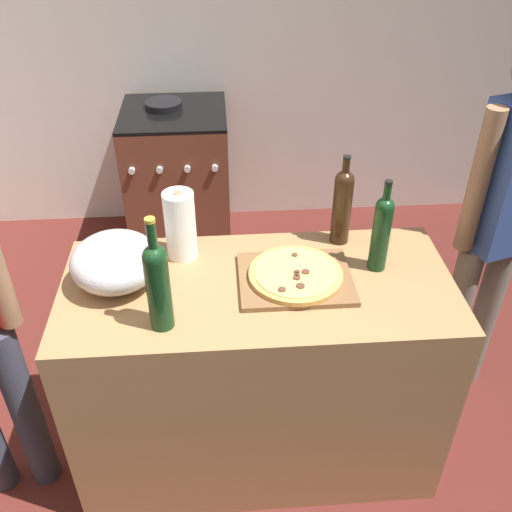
{
  "coord_description": "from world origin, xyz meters",
  "views": [
    {
      "loc": [
        0.12,
        -0.88,
        2.16
      ],
      "look_at": [
        0.24,
        0.79,
        0.96
      ],
      "focal_mm": 39.97,
      "sensor_mm": 36.0,
      "label": 1
    }
  ],
  "objects_px": {
    "wine_bottle_green": "(158,283)",
    "person_in_red": "(499,219)",
    "pizza": "(296,274)",
    "wine_bottle_dark": "(342,204)",
    "mixing_bowl": "(115,262)",
    "wine_bottle_amber": "(381,230)",
    "paper_towel_roll": "(180,225)",
    "stove": "(179,180)"
  },
  "relations": [
    {
      "from": "wine_bottle_green",
      "to": "person_in_red",
      "type": "relative_size",
      "value": 0.25
    },
    {
      "from": "pizza",
      "to": "wine_bottle_dark",
      "type": "relative_size",
      "value": 0.92
    },
    {
      "from": "mixing_bowl",
      "to": "wine_bottle_green",
      "type": "distance_m",
      "value": 0.3
    },
    {
      "from": "wine_bottle_dark",
      "to": "wine_bottle_amber",
      "type": "distance_m",
      "value": 0.21
    },
    {
      "from": "mixing_bowl",
      "to": "wine_bottle_amber",
      "type": "xyz_separation_m",
      "value": [
        0.93,
        0.03,
        0.07
      ]
    },
    {
      "from": "pizza",
      "to": "wine_bottle_dark",
      "type": "height_order",
      "value": "wine_bottle_dark"
    },
    {
      "from": "wine_bottle_green",
      "to": "person_in_red",
      "type": "height_order",
      "value": "person_in_red"
    },
    {
      "from": "mixing_bowl",
      "to": "paper_towel_roll",
      "type": "relative_size",
      "value": 1.14
    },
    {
      "from": "mixing_bowl",
      "to": "stove",
      "type": "distance_m",
      "value": 1.69
    },
    {
      "from": "paper_towel_roll",
      "to": "stove",
      "type": "height_order",
      "value": "paper_towel_roll"
    },
    {
      "from": "person_in_red",
      "to": "pizza",
      "type": "bearing_deg",
      "value": -161.33
    },
    {
      "from": "pizza",
      "to": "wine_bottle_green",
      "type": "xyz_separation_m",
      "value": [
        -0.46,
        -0.2,
        0.14
      ]
    },
    {
      "from": "person_in_red",
      "to": "stove",
      "type": "bearing_deg",
      "value": 135.69
    },
    {
      "from": "wine_bottle_green",
      "to": "stove",
      "type": "distance_m",
      "value": 1.93
    },
    {
      "from": "pizza",
      "to": "mixing_bowl",
      "type": "relative_size",
      "value": 1.08
    },
    {
      "from": "mixing_bowl",
      "to": "paper_towel_roll",
      "type": "distance_m",
      "value": 0.27
    },
    {
      "from": "wine_bottle_dark",
      "to": "stove",
      "type": "relative_size",
      "value": 0.38
    },
    {
      "from": "wine_bottle_green",
      "to": "stove",
      "type": "relative_size",
      "value": 0.42
    },
    {
      "from": "paper_towel_roll",
      "to": "stove",
      "type": "bearing_deg",
      "value": 94.11
    },
    {
      "from": "mixing_bowl",
      "to": "pizza",
      "type": "bearing_deg",
      "value": -3.07
    },
    {
      "from": "wine_bottle_green",
      "to": "person_in_red",
      "type": "xyz_separation_m",
      "value": [
        1.32,
        0.49,
        -0.13
      ]
    },
    {
      "from": "pizza",
      "to": "wine_bottle_amber",
      "type": "xyz_separation_m",
      "value": [
        0.31,
        0.06,
        0.13
      ]
    },
    {
      "from": "paper_towel_roll",
      "to": "wine_bottle_green",
      "type": "bearing_deg",
      "value": -97.83
    },
    {
      "from": "mixing_bowl",
      "to": "wine_bottle_dark",
      "type": "height_order",
      "value": "wine_bottle_dark"
    },
    {
      "from": "wine_bottle_dark",
      "to": "paper_towel_roll",
      "type": "bearing_deg",
      "value": -174.85
    },
    {
      "from": "stove",
      "to": "pizza",
      "type": "bearing_deg",
      "value": -72.69
    },
    {
      "from": "wine_bottle_green",
      "to": "mixing_bowl",
      "type": "bearing_deg",
      "value": 126.42
    },
    {
      "from": "pizza",
      "to": "wine_bottle_dark",
      "type": "distance_m",
      "value": 0.35
    },
    {
      "from": "person_in_red",
      "to": "wine_bottle_dark",
      "type": "bearing_deg",
      "value": -175.86
    },
    {
      "from": "paper_towel_roll",
      "to": "wine_bottle_amber",
      "type": "height_order",
      "value": "wine_bottle_amber"
    },
    {
      "from": "paper_towel_roll",
      "to": "stove",
      "type": "xyz_separation_m",
      "value": [
        -0.1,
        1.44,
        -0.58
      ]
    },
    {
      "from": "pizza",
      "to": "paper_towel_roll",
      "type": "bearing_deg",
      "value": 154.94
    },
    {
      "from": "pizza",
      "to": "paper_towel_roll",
      "type": "height_order",
      "value": "paper_towel_roll"
    },
    {
      "from": "wine_bottle_green",
      "to": "person_in_red",
      "type": "distance_m",
      "value": 1.41
    },
    {
      "from": "paper_towel_roll",
      "to": "wine_bottle_dark",
      "type": "height_order",
      "value": "wine_bottle_dark"
    },
    {
      "from": "wine_bottle_amber",
      "to": "mixing_bowl",
      "type": "bearing_deg",
      "value": -178.37
    },
    {
      "from": "wine_bottle_dark",
      "to": "wine_bottle_amber",
      "type": "relative_size",
      "value": 1.02
    },
    {
      "from": "person_in_red",
      "to": "paper_towel_roll",
      "type": "bearing_deg",
      "value": -175.38
    },
    {
      "from": "pizza",
      "to": "person_in_red",
      "type": "bearing_deg",
      "value": 18.67
    },
    {
      "from": "paper_towel_roll",
      "to": "wine_bottle_amber",
      "type": "xyz_separation_m",
      "value": [
        0.71,
        -0.13,
        0.03
      ]
    },
    {
      "from": "wine_bottle_amber",
      "to": "stove",
      "type": "relative_size",
      "value": 0.37
    },
    {
      "from": "mixing_bowl",
      "to": "stove",
      "type": "relative_size",
      "value": 0.32
    }
  ]
}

